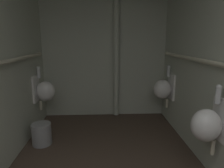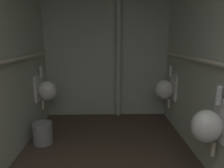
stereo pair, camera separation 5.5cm
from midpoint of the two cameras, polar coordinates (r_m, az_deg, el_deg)
The scene contains 7 objects.
wall_back at distance 3.86m, azimuth -1.17°, elevation 10.49°, with size 2.46×0.06×2.70m, color beige.
urinal_left_mid at distance 3.54m, azimuth -17.89°, elevation -1.70°, with size 0.32×0.30×0.76m.
urinal_right_mid at distance 2.26m, azimuth 26.55°, elevation -10.53°, with size 0.32×0.30×0.76m.
urinal_right_far at distance 3.58m, azimuth 15.52°, elevation -1.38°, with size 0.32×0.30×0.76m.
supply_pipe_right at distance 2.19m, azimuth 29.70°, elevation 4.64°, with size 0.06×3.39×0.06m.
standpipe_back_wall at distance 3.76m, azimuth 2.27°, elevation 10.42°, with size 0.10×0.10×2.65m, color beige.
waste_bin at distance 3.15m, azimuth -18.70°, elevation -13.20°, with size 0.28×0.28×0.31m, color gray.
Camera 2 is at (0.01, 0.18, 1.49)m, focal length 31.90 mm.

